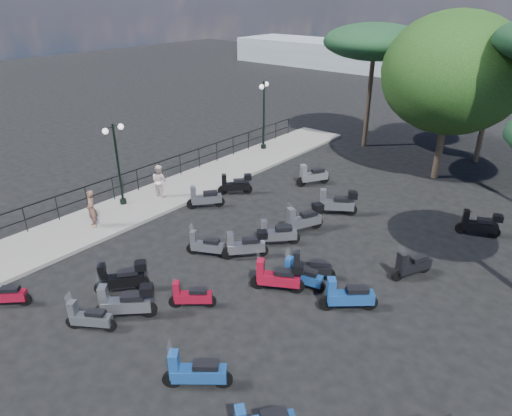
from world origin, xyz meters
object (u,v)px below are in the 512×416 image
Objects in this scene: scooter_9 at (245,245)px; scooter_16 at (337,203)px; lamp_post_2 at (264,111)px; pine_2 at (375,42)px; scooter_21 at (310,268)px; scooter_19 at (195,372)px; scooter_20 at (278,277)px; pedestrian_far at (159,181)px; scooter_7 at (126,303)px; lamp_post_1 at (117,159)px; scooter_14 at (302,276)px; scooter_13 at (191,296)px; scooter_2 at (122,278)px; scooter_3 at (206,245)px; scooter_27 at (347,296)px; woman at (91,209)px; scooter_11 at (313,176)px; pine_0 at (501,43)px; scooter_4 at (205,198)px; scooter_5 at (235,185)px; broadleaf_tree at (453,73)px; scooter_28 at (412,265)px; scooter_8 at (89,318)px; scooter_22 at (479,224)px; scooter_15 at (304,219)px; scooter_1 at (4,295)px; scooter_10 at (277,234)px.

scooter_9 is 5.31m from scooter_16.
lamp_post_2 is 0.55× the size of pine_2.
scooter_21 is at bearing -65.96° from lamp_post_2.
scooter_20 is (-0.89, 4.53, 0.05)m from scooter_19.
pedestrian_far is 8.77m from scooter_7.
lamp_post_1 reaches higher than scooter_14.
scooter_13 is (7.81, -3.05, -1.86)m from lamp_post_1.
scooter_16 is at bearing -65.82° from scooter_2.
scooter_3 is 0.99× the size of scooter_27.
scooter_11 is (4.29, 9.76, -0.44)m from woman.
scooter_9 is at bearing 134.82° from scooter_11.
scooter_19 is 0.19× the size of pine_0.
scooter_9 reaches higher than scooter_4.
broadleaf_tree is (6.60, 8.40, 4.84)m from scooter_5.
woman is at bearing 59.56° from scooter_27.
scooter_28 is at bearing -81.11° from scooter_7.
scooter_8 is at bearing 118.62° from scooter_20.
pedestrian_far is 0.96× the size of scooter_14.
woman is 10.67m from scooter_11.
scooter_4 is 0.97× the size of scooter_21.
pine_2 is at bearing 8.03° from scooter_14.
scooter_4 is at bearing 30.47° from lamp_post_1.
scooter_11 is at bearing 66.81° from scooter_22.
scooter_8 is at bearing 135.83° from scooter_14.
scooter_21 is 3.48m from scooter_28.
scooter_19 is (3.05, -5.40, -0.04)m from scooter_9.
pine_2 is at bearing -47.56° from scooter_2.
scooter_13 is (2.58, -10.71, -0.09)m from scooter_11.
pine_0 reaches higher than scooter_15.
woman is 0.98× the size of scooter_22.
scooter_1 is 0.91× the size of scooter_8.
scooter_20 is at bearing -28.20° from scooter_19.
scooter_15 reaches higher than scooter_4.
scooter_1 is at bearing 101.97° from pedestrian_far.
scooter_27 is (4.09, -1.77, 0.02)m from scooter_10.
scooter_13 is at bearing 130.55° from scooter_22.
scooter_4 is 0.86× the size of scooter_16.
scooter_5 is 0.84× the size of scooter_14.
scooter_11 is at bearing -131.02° from broadleaf_tree.
scooter_5 is 8.04m from scooter_14.
scooter_9 is at bearing 44.83° from scooter_27.
scooter_20 reaches higher than scooter_4.
scooter_20 is 14.18m from broadleaf_tree.
scooter_4 is 7.21m from scooter_14.
scooter_8 reaches higher than scooter_13.
scooter_2 is at bearing 36.16° from scooter_19.
scooter_3 is (0.47, 3.32, -0.10)m from scooter_2.
scooter_5 is (0.04, 2.03, 0.02)m from scooter_4.
scooter_7 reaches higher than scooter_22.
scooter_20 reaches higher than scooter_5.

